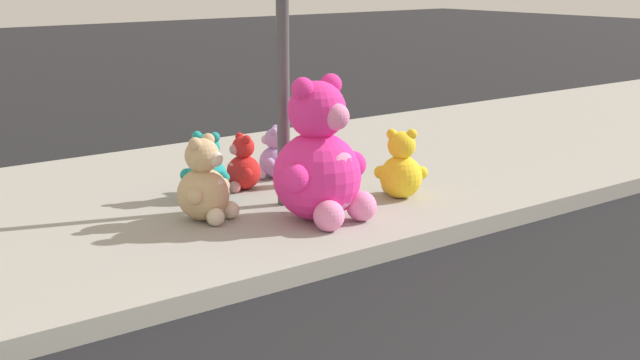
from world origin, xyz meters
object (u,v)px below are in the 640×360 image
at_px(sign_pole, 282,6).
at_px(plush_yellow, 401,170).
at_px(plush_lavender, 274,157).
at_px(plush_teal, 206,172).
at_px(plush_lime, 316,163).
at_px(plush_tan, 205,187).
at_px(plush_red, 242,167).
at_px(plush_pink_large, 320,163).

distance_m(sign_pole, plush_yellow, 1.80).
height_order(plush_yellow, plush_lavender, plush_yellow).
bearing_deg(sign_pole, plush_teal, 126.17).
bearing_deg(plush_lime, plush_tan, -164.02).
height_order(plush_yellow, plush_red, plush_yellow).
bearing_deg(sign_pole, plush_red, 87.81).
bearing_deg(plush_pink_large, plush_teal, 106.93).
xyz_separation_m(plush_tan, plush_lime, (1.50, 0.43, -0.08)).
xyz_separation_m(plush_teal, plush_red, (0.45, 0.10, -0.03)).
relative_size(sign_pole, plush_teal, 5.28).
distance_m(plush_pink_large, plush_lime, 1.30).
xyz_separation_m(plush_pink_large, plush_tan, (-0.73, 0.58, -0.19)).
bearing_deg(plush_tan, sign_pole, 0.06).
bearing_deg(plush_tan, plush_lime, 15.98).
relative_size(plush_yellow, plush_tan, 0.89).
bearing_deg(plush_red, plush_lavender, 21.31).
relative_size(plush_tan, plush_red, 1.35).
height_order(sign_pole, plush_teal, sign_pole).
distance_m(plush_pink_large, plush_lavender, 1.60).
xyz_separation_m(plush_lavender, plush_red, (-0.51, -0.20, 0.00)).
distance_m(plush_teal, plush_red, 0.46).
bearing_deg(plush_yellow, sign_pole, 154.67).
distance_m(sign_pole, plush_teal, 1.62).
distance_m(plush_yellow, plush_teal, 1.73).
bearing_deg(sign_pole, plush_yellow, -25.33).
relative_size(sign_pole, plush_pink_large, 2.71).
bearing_deg(plush_tan, plush_yellow, -14.48).
distance_m(plush_lime, plush_red, 0.72).
distance_m(sign_pole, plush_lime, 1.71).
distance_m(sign_pole, plush_pink_large, 1.36).
distance_m(plush_lavender, plush_teal, 1.00).
xyz_separation_m(plush_pink_large, plush_lavender, (0.60, 1.46, -0.27)).
distance_m(plush_lavender, plush_red, 0.54).
distance_m(plush_lavender, plush_lime, 0.48).
relative_size(plush_yellow, plush_red, 1.20).
xyz_separation_m(sign_pole, plush_pink_large, (-0.07, -0.58, -1.23)).
height_order(plush_pink_large, plush_teal, plush_pink_large).
distance_m(plush_teal, plush_lime, 1.14).
height_order(plush_tan, plush_lavender, plush_tan).
xyz_separation_m(plush_pink_large, plush_teal, (-0.36, 1.17, -0.23)).
xyz_separation_m(sign_pole, plush_red, (0.03, 0.68, -1.49)).
xyz_separation_m(plush_pink_large, plush_red, (0.10, 1.26, -0.26)).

